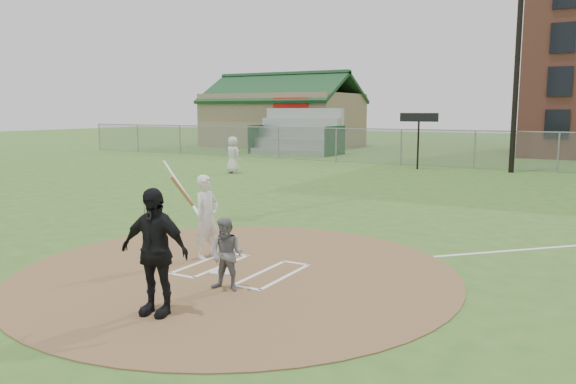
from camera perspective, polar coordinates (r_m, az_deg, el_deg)
The scene contains 14 objects.
ground at distance 10.89m, azimuth -5.24°, elevation -8.13°, with size 140.00×140.00×0.00m, color #376221.
dirt_circle at distance 10.89m, azimuth -5.24°, elevation -8.08°, with size 8.40×8.40×0.02m, color brown.
home_plate at distance 10.85m, azimuth -6.64°, elevation -8.01°, with size 0.41×0.41×0.03m, color silver.
foul_line_third at distance 23.29m, azimuth -10.88°, elevation 0.60°, with size 0.10×24.00×0.01m, color white.
catcher at distance 9.65m, azimuth -6.24°, elevation -6.32°, with size 0.61×0.47×1.25m, color slate.
umpire at distance 8.65m, azimuth -13.43°, elevation -5.90°, with size 1.13×0.47×1.93m, color black.
ondeck_player at distance 27.66m, azimuth -5.62°, elevation 3.77°, with size 0.88×0.57×1.79m, color silver.
batters_boxes at distance 11.00m, azimuth -4.79°, elevation -7.81°, with size 2.08×1.88×0.01m.
batter_at_plate at distance 11.75m, azimuth -8.28°, elevation -2.47°, with size 0.62×1.03×1.78m.
outfield_fence at distance 31.21m, azimuth 18.42°, elevation 4.13°, with size 56.08×0.08×2.03m.
bleachers at distance 39.64m, azimuth 0.85°, elevation 6.19°, with size 6.08×3.20×3.20m.
clubhouse at distance 47.98m, azimuth -0.51°, elevation 7.52°, with size 12.20×8.71×6.23m.
light_pole at distance 30.04m, azimuth 22.40°, elevation 14.48°, with size 1.20×0.30×12.22m.
scoreboard_sign at distance 30.00m, azimuth 13.14°, elevation 6.80°, with size 2.00×0.10×2.93m.
Camera 1 is at (5.97, -8.57, 3.08)m, focal length 35.00 mm.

